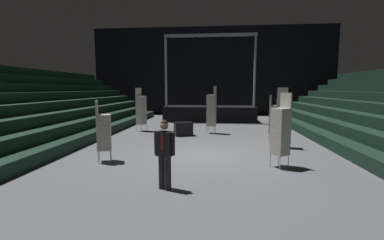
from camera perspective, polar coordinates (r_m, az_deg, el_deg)
The scene contains 12 objects.
ground_plane at distance 9.79m, azimuth 2.17°, elevation -7.83°, with size 22.00×30.00×0.10m, color #515459.
arena_end_wall at distance 24.51m, azimuth 4.27°, elevation 10.52°, with size 22.00×0.30×8.00m, color black.
bleacher_bank_left at distance 13.51m, azimuth -33.78°, elevation 3.03°, with size 6.00×24.00×3.60m.
stage_riser at distance 19.75m, azimuth 3.89°, elevation 1.75°, with size 6.73×2.51×6.20m.
man_with_tie at distance 6.33m, azimuth -6.02°, elevation -6.64°, with size 0.56×0.36×1.70m.
chair_stack_front_left at distance 14.17m, azimuth 4.27°, elevation 2.18°, with size 0.54×0.54×2.56m.
chair_stack_front_right at distance 11.34m, azimuth 18.94°, elevation 0.44°, with size 0.53×0.53×2.48m.
chair_stack_mid_left at distance 9.13m, azimuth -18.69°, elevation -2.37°, with size 0.56×0.56×2.05m.
chair_stack_mid_right at distance 8.46m, azimuth 18.73°, elevation -2.21°, with size 0.61×0.61×2.31m.
chair_stack_mid_centre at distance 12.52m, azimuth 17.46°, elevation 0.29°, with size 0.54×0.54×2.14m.
chair_stack_rear_left at distance 15.19m, azimuth -11.03°, elevation 2.23°, with size 0.60×0.60×2.48m.
equipment_road_case at distance 13.59m, azimuth -1.89°, elevation -1.95°, with size 0.90×0.60×0.70m, color black.
Camera 1 is at (0.53, -9.45, 2.43)m, focal length 24.49 mm.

